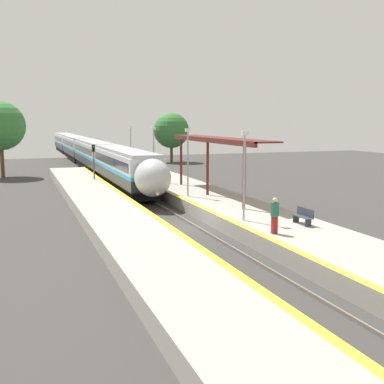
# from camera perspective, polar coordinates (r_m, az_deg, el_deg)

# --- Properties ---
(ground_plane) EXTENTS (120.00, 120.00, 0.00)m
(ground_plane) POSITION_cam_1_polar(r_m,az_deg,el_deg) (29.39, -1.07, -4.24)
(ground_plane) COLOR #383533
(rail_left) EXTENTS (0.08, 90.00, 0.15)m
(rail_left) POSITION_cam_1_polar(r_m,az_deg,el_deg) (29.15, -2.41, -4.19)
(rail_left) COLOR slate
(rail_left) RESTS_ON ground_plane
(rail_right) EXTENTS (0.08, 90.00, 0.15)m
(rail_right) POSITION_cam_1_polar(r_m,az_deg,el_deg) (29.61, 0.25, -3.99)
(rail_right) COLOR slate
(rail_right) RESTS_ON ground_plane
(train) EXTENTS (2.80, 77.37, 3.87)m
(train) POSITION_cam_1_polar(r_m,az_deg,el_deg) (71.74, -12.58, 4.86)
(train) COLOR black
(train) RESTS_ON ground_plane
(platform_right) EXTENTS (5.04, 64.00, 0.88)m
(platform_right) POSITION_cam_1_polar(r_m,az_deg,el_deg) (30.88, 6.32, -2.83)
(platform_right) COLOR #9E998E
(platform_right) RESTS_ON ground_plane
(platform_left) EXTENTS (4.09, 64.00, 0.88)m
(platform_left) POSITION_cam_1_polar(r_m,az_deg,el_deg) (28.33, -8.24, -3.90)
(platform_left) COLOR #9E998E
(platform_left) RESTS_ON ground_plane
(platform_bench) EXTENTS (0.44, 1.60, 0.89)m
(platform_bench) POSITION_cam_1_polar(r_m,az_deg,el_deg) (26.79, 13.06, -2.76)
(platform_bench) COLOR #2D333D
(platform_bench) RESTS_ON platform_right
(person_waiting) EXTENTS (0.36, 0.24, 1.82)m
(person_waiting) POSITION_cam_1_polar(r_m,az_deg,el_deg) (24.21, 9.77, -2.68)
(person_waiting) COLOR maroon
(person_waiting) RESTS_ON platform_right
(railway_signal) EXTENTS (0.28, 0.28, 4.20)m
(railway_signal) POSITION_cam_1_polar(r_m,az_deg,el_deg) (47.13, -11.56, 3.56)
(railway_signal) COLOR #59595E
(railway_signal) RESTS_ON ground_plane
(lamppost_near) EXTENTS (0.36, 0.20, 5.01)m
(lamppost_near) POSITION_cam_1_polar(r_m,az_deg,el_deg) (26.94, 6.22, 2.67)
(lamppost_near) COLOR #9E9EA3
(lamppost_near) RESTS_ON platform_right
(lamppost_mid) EXTENTS (0.36, 0.20, 5.01)m
(lamppost_mid) POSITION_cam_1_polar(r_m,az_deg,el_deg) (35.61, -0.50, 4.12)
(lamppost_mid) COLOR #9E9EA3
(lamppost_mid) RESTS_ON platform_right
(lamppost_far) EXTENTS (0.36, 0.20, 5.01)m
(lamppost_far) POSITION_cam_1_polar(r_m,az_deg,el_deg) (44.58, -4.57, 4.97)
(lamppost_far) COLOR #9E9EA3
(lamppost_far) RESTS_ON platform_right
(lamppost_farthest) EXTENTS (0.36, 0.20, 5.01)m
(lamppost_farthest) POSITION_cam_1_polar(r_m,az_deg,el_deg) (53.71, -7.27, 5.52)
(lamppost_farthest) COLOR #9E9EA3
(lamppost_farthest) RESTS_ON platform_right
(station_canopy) EXTENTS (2.02, 15.45, 4.33)m
(station_canopy) POSITION_cam_1_polar(r_m,az_deg,el_deg) (36.40, 2.71, 5.98)
(station_canopy) COLOR #511E19
(station_canopy) RESTS_ON platform_right
(background_tree_left) EXTENTS (5.61, 5.61, 8.68)m
(background_tree_left) POSITION_cam_1_polar(r_m,az_deg,el_deg) (59.31, -21.78, 7.29)
(background_tree_left) COLOR brown
(background_tree_left) RESTS_ON ground_plane
(background_tree_right) EXTENTS (5.51, 5.51, 7.72)m
(background_tree_right) POSITION_cam_1_polar(r_m,az_deg,el_deg) (75.44, -2.46, 7.31)
(background_tree_right) COLOR brown
(background_tree_right) RESTS_ON ground_plane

